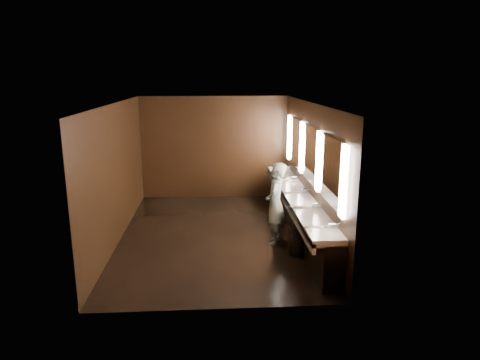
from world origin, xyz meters
name	(u,v)px	position (x,y,z in m)	size (l,w,h in m)	color
floor	(216,235)	(0.00, 0.00, 0.00)	(6.00, 6.00, 0.00)	black
ceiling	(214,103)	(0.00, 0.00, 2.80)	(4.00, 6.00, 0.02)	#2D2D2B
wall_back	(214,148)	(0.00, 3.00, 1.40)	(4.00, 0.02, 2.80)	black
wall_front	(216,219)	(0.00, -3.00, 1.40)	(4.00, 0.02, 2.80)	black
wall_left	(117,173)	(-2.00, 0.00, 1.40)	(0.02, 6.00, 2.80)	black
wall_right	(310,170)	(2.00, 0.00, 1.40)	(0.02, 6.00, 2.80)	black
sink_counter	(299,211)	(1.79, 0.00, 0.50)	(0.55, 5.40, 1.01)	black
mirror_band	(310,154)	(1.98, 0.00, 1.75)	(0.06, 5.03, 1.15)	#FCE1D2
person	(275,204)	(1.20, -0.53, 0.84)	(0.61, 0.40, 1.68)	#94C6DC
trash_bin	(299,240)	(1.58, -1.12, 0.29)	(0.37, 0.37, 0.57)	black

